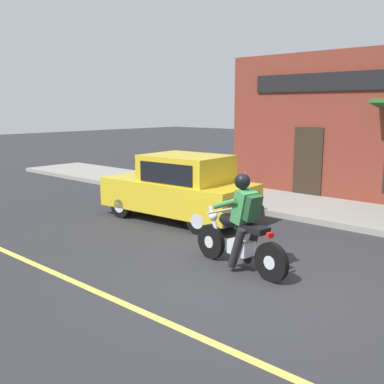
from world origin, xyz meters
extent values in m
plane|color=#2B2B2D|center=(0.00, 0.00, 0.00)|extent=(80.00, 80.00, 0.00)
cube|color=gray|center=(5.16, 3.00, 0.07)|extent=(2.60, 22.00, 0.14)
cube|color=#D1C64C|center=(-1.80, 3.00, 0.00)|extent=(0.12, 19.80, 0.01)
cube|color=#2D2319|center=(6.44, 2.38, 1.05)|extent=(0.04, 0.90, 2.10)
cylinder|color=black|center=(0.47, 1.12, 0.31)|extent=(0.20, 0.63, 0.62)
cylinder|color=silver|center=(0.47, 1.12, 0.31)|extent=(0.15, 0.23, 0.22)
cylinder|color=black|center=(0.26, -0.26, 0.31)|extent=(0.20, 0.63, 0.62)
cylinder|color=silver|center=(0.26, -0.26, 0.31)|extent=(0.15, 0.23, 0.22)
cube|color=silver|center=(0.36, 0.38, 0.39)|extent=(0.34, 0.44, 0.24)
ellipsoid|color=black|center=(0.40, 0.63, 0.80)|extent=(0.38, 0.56, 0.24)
cube|color=black|center=(0.32, 0.15, 0.76)|extent=(0.34, 0.59, 0.10)
cylinder|color=silver|center=(0.46, 1.02, 0.62)|extent=(0.12, 0.33, 0.68)
cylinder|color=silver|center=(0.44, 0.91, 0.91)|extent=(0.56, 0.13, 0.04)
sphere|color=silver|center=(0.47, 1.07, 0.79)|extent=(0.16, 0.16, 0.16)
cylinder|color=silver|center=(0.45, -0.04, 0.29)|extent=(0.16, 0.56, 0.08)
cube|color=red|center=(0.26, -0.21, 0.73)|extent=(0.13, 0.08, 0.08)
cylinder|color=black|center=(0.17, 0.34, 0.43)|extent=(0.19, 0.37, 0.71)
cylinder|color=black|center=(0.52, 0.28, 0.43)|extent=(0.19, 0.37, 0.71)
cube|color=#387F42|center=(0.35, 0.33, 1.08)|extent=(0.39, 0.38, 0.57)
cylinder|color=#387F42|center=(0.19, 0.60, 1.12)|extent=(0.17, 0.53, 0.26)
cylinder|color=#387F42|center=(0.58, 0.54, 1.12)|extent=(0.17, 0.53, 0.26)
sphere|color=black|center=(0.36, 0.39, 1.49)|extent=(0.26, 0.26, 0.26)
cube|color=#1E4728|center=(0.33, 0.17, 1.10)|extent=(0.31, 0.28, 0.42)
cylinder|color=black|center=(1.37, 4.68, 0.30)|extent=(0.22, 0.61, 0.60)
cylinder|color=silver|center=(1.37, 4.68, 0.30)|extent=(0.22, 0.34, 0.33)
cylinder|color=black|center=(2.81, 4.77, 0.30)|extent=(0.22, 0.61, 0.60)
cylinder|color=silver|center=(2.81, 4.77, 0.30)|extent=(0.22, 0.34, 0.33)
cylinder|color=black|center=(1.51, 2.29, 0.30)|extent=(0.22, 0.61, 0.60)
cylinder|color=silver|center=(1.51, 2.29, 0.30)|extent=(0.22, 0.34, 0.33)
cylinder|color=black|center=(2.95, 2.37, 0.30)|extent=(0.22, 0.61, 0.60)
cylinder|color=silver|center=(2.95, 2.37, 0.30)|extent=(0.22, 0.34, 0.33)
cube|color=gold|center=(2.16, 3.53, 0.60)|extent=(1.86, 3.79, 0.70)
cube|color=gold|center=(2.18, 3.28, 1.24)|extent=(1.55, 1.98, 0.66)
cube|color=black|center=(2.12, 4.15, 1.19)|extent=(1.34, 0.43, 0.51)
cube|color=black|center=(1.45, 3.23, 1.22)|extent=(0.12, 1.52, 0.46)
cube|color=black|center=(2.90, 3.32, 1.22)|extent=(0.12, 1.52, 0.46)
cube|color=silver|center=(1.54, 5.35, 0.72)|extent=(0.24, 0.05, 0.14)
cube|color=red|center=(1.76, 1.64, 0.74)|extent=(0.20, 0.05, 0.16)
cube|color=silver|center=(2.56, 5.41, 0.72)|extent=(0.24, 0.05, 0.14)
cube|color=red|center=(2.78, 1.70, 0.74)|extent=(0.20, 0.05, 0.16)
cube|color=#28282B|center=(2.05, 5.35, 0.35)|extent=(1.61, 0.22, 0.20)
cube|color=#28282B|center=(2.27, 1.70, 0.35)|extent=(1.61, 0.22, 0.20)
cube|color=black|center=(5.87, 4.17, 0.16)|extent=(0.36, 0.36, 0.04)
cone|color=orange|center=(5.87, 4.17, 0.46)|extent=(0.28, 0.28, 0.56)
cylinder|color=white|center=(5.87, 4.17, 0.48)|extent=(0.20, 0.20, 0.08)
camera|label=1|loc=(-5.49, -3.73, 2.66)|focal=42.00mm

